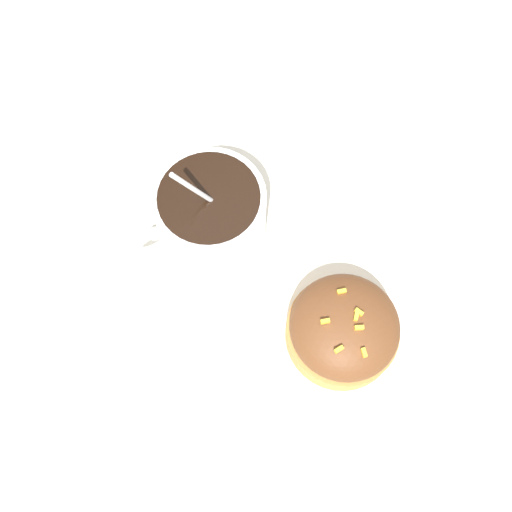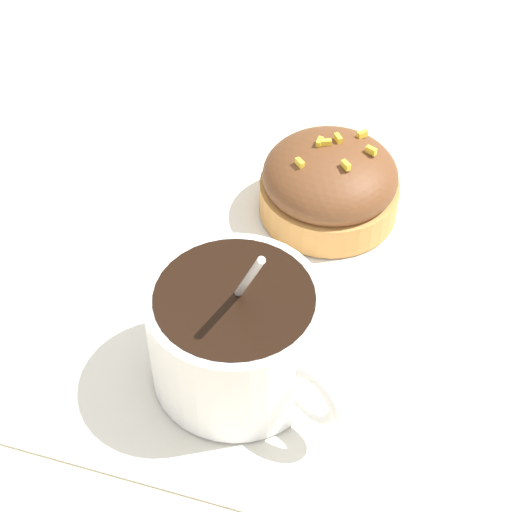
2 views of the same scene
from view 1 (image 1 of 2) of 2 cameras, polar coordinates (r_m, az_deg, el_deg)
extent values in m
plane|color=#C6B793|center=(0.53, 1.77, -2.48)|extent=(3.00, 3.00, 0.00)
cube|color=white|center=(0.53, 1.78, -2.43)|extent=(0.34, 0.34, 0.00)
cylinder|color=white|center=(0.52, -4.55, 3.74)|extent=(0.09, 0.09, 0.06)
cylinder|color=black|center=(0.49, -4.78, 5.06)|extent=(0.08, 0.08, 0.01)
torus|color=white|center=(0.51, -9.89, 1.33)|extent=(0.02, 0.04, 0.04)
ellipsoid|color=silver|center=(0.54, -7.37, 2.36)|extent=(0.03, 0.03, 0.01)
cylinder|color=silver|center=(0.49, -4.13, 5.31)|extent=(0.04, 0.05, 0.10)
cylinder|color=#C18442|center=(0.51, 7.81, -7.60)|extent=(0.09, 0.09, 0.02)
ellipsoid|color=brown|center=(0.49, 8.10, -7.06)|extent=(0.09, 0.09, 0.04)
cube|color=yellow|center=(0.47, 6.60, -6.20)|extent=(0.01, 0.01, 0.00)
cube|color=yellow|center=(0.47, 10.25, -9.05)|extent=(0.01, 0.01, 0.00)
cube|color=yellow|center=(0.46, 7.91, -8.80)|extent=(0.01, 0.01, 0.00)
cube|color=yellow|center=(0.48, 8.15, -3.36)|extent=(0.01, 0.01, 0.00)
cube|color=yellow|center=(0.47, 9.78, -5.30)|extent=(0.01, 0.00, 0.00)
cube|color=yellow|center=(0.47, 9.52, -5.68)|extent=(0.01, 0.01, 0.00)
cube|color=yellow|center=(0.47, 9.53, -7.06)|extent=(0.01, 0.01, 0.00)
camera|label=2|loc=(0.45, -57.00, 32.84)|focal=60.00mm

